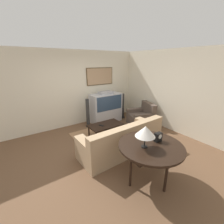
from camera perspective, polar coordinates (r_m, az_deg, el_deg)
name	(u,v)px	position (r m, az deg, el deg)	size (l,w,h in m)	color
ground_plane	(104,149)	(4.30, -2.96, -13.80)	(12.00, 12.00, 0.00)	brown
wall_back	(73,89)	(5.64, -14.71, 8.42)	(12.00, 0.10, 2.70)	beige
wall_right	(168,91)	(5.55, 20.69, 7.61)	(0.06, 12.00, 2.70)	beige
area_rug	(106,134)	(5.05, -2.32, -8.39)	(2.03, 1.48, 0.01)	#99704C
tv	(106,108)	(5.91, -2.35, 1.72)	(1.21, 0.57, 1.22)	#B7B7BC
couch	(122,141)	(4.04, 3.97, -10.96)	(2.30, 0.91, 0.85)	tan
armchair	(141,118)	(5.79, 11.16, -2.13)	(1.04, 1.06, 0.84)	brown
coffee_table	(106,126)	(4.78, -2.43, -5.20)	(1.05, 0.60, 0.41)	black
console_table	(151,148)	(3.06, 14.53, -13.08)	(1.25, 1.25, 0.79)	black
table_lamp	(145,131)	(2.78, 12.64, -7.23)	(0.37, 0.37, 0.43)	black
mantel_clock	(158,137)	(3.15, 17.16, -9.12)	(0.15, 0.10, 0.18)	black
remote	(101,125)	(4.68, -4.09, -5.12)	(0.11, 0.16, 0.02)	black
speaker_tower_left	(88,114)	(5.53, -9.20, -0.63)	(0.21, 0.21, 1.05)	black
speaker_tower_right	(123,106)	(6.35, 4.05, 2.13)	(0.21, 0.21, 1.05)	black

